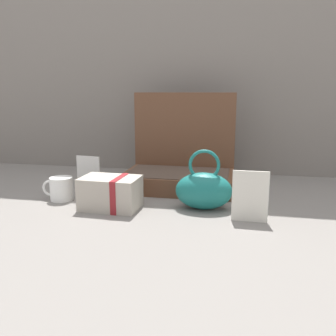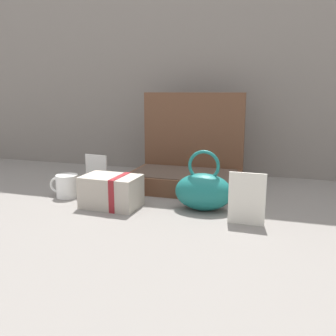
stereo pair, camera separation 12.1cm
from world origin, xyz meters
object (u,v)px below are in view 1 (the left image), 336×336
object	(u,v)px
open_suitcase	(180,166)
coffee_mug	(61,189)
info_card_left	(250,197)
cream_toiletry_bag	(111,193)
poster_card_right	(88,173)
teal_pouch_handbag	(204,190)

from	to	relation	value
open_suitcase	coffee_mug	xyz separation A→B (m)	(-0.39, -0.27, -0.04)
coffee_mug	info_card_left	size ratio (longest dim) A/B	0.73
open_suitcase	cream_toiletry_bag	size ratio (longest dim) A/B	2.20
info_card_left	poster_card_right	xyz separation A→B (m)	(-0.63, 0.26, -0.01)
teal_pouch_handbag	info_card_left	xyz separation A→B (m)	(0.15, -0.09, 0.01)
info_card_left	cream_toiletry_bag	bearing A→B (deg)	177.00
teal_pouch_handbag	info_card_left	distance (m)	0.18
cream_toiletry_bag	poster_card_right	size ratio (longest dim) A/B	1.47
coffee_mug	open_suitcase	bearing A→B (deg)	34.86
teal_pouch_handbag	info_card_left	world-z (taller)	teal_pouch_handbag
teal_pouch_handbag	poster_card_right	world-z (taller)	teal_pouch_handbag
coffee_mug	info_card_left	bearing A→B (deg)	-7.87
open_suitcase	teal_pouch_handbag	world-z (taller)	open_suitcase
coffee_mug	poster_card_right	distance (m)	0.17
open_suitcase	info_card_left	distance (m)	0.46
open_suitcase	poster_card_right	bearing A→B (deg)	-162.67
info_card_left	open_suitcase	bearing A→B (deg)	128.30
open_suitcase	coffee_mug	size ratio (longest dim) A/B	3.75
coffee_mug	poster_card_right	size ratio (longest dim) A/B	0.86
teal_pouch_handbag	coffee_mug	distance (m)	0.52
info_card_left	poster_card_right	bearing A→B (deg)	159.43
coffee_mug	poster_card_right	xyz separation A→B (m)	(0.04, 0.16, 0.03)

